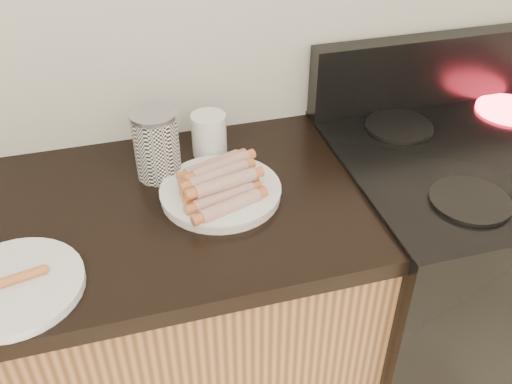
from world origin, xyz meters
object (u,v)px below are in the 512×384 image
object	(u,v)px
main_plate	(221,193)
mug	(209,135)
stove	(454,279)
canister	(157,144)
side_plate	(14,287)

from	to	relation	value
main_plate	mug	xyz separation A→B (m)	(0.01, 0.19, 0.05)
stove	canister	size ratio (longest dim) A/B	5.40
side_plate	canister	xyz separation A→B (m)	(0.32, 0.31, 0.08)
stove	side_plate	bearing A→B (deg)	-171.71
side_plate	canister	distance (m)	0.45
stove	main_plate	world-z (taller)	main_plate
side_plate	main_plate	bearing A→B (deg)	22.55
stove	side_plate	world-z (taller)	side_plate
mug	main_plate	bearing A→B (deg)	-94.47
side_plate	mug	size ratio (longest dim) A/B	2.38
side_plate	mug	world-z (taller)	mug
canister	stove	bearing A→B (deg)	-9.82
main_plate	side_plate	xyz separation A→B (m)	(-0.44, -0.18, 0.00)
stove	mug	world-z (taller)	mug
main_plate	mug	bearing A→B (deg)	85.53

